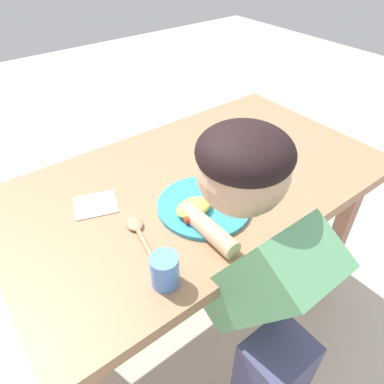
{
  "coord_description": "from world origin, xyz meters",
  "views": [
    {
      "loc": [
        -0.55,
        -0.69,
        1.42
      ],
      "look_at": [
        -0.07,
        -0.06,
        0.78
      ],
      "focal_mm": 32.89,
      "sensor_mm": 36.0,
      "label": 1
    }
  ],
  "objects_px": {
    "plate": "(202,206)",
    "drinking_cup": "(165,271)",
    "person": "(258,310)",
    "spoon": "(140,234)",
    "fork": "(252,178)"
  },
  "relations": [
    {
      "from": "spoon",
      "to": "person",
      "type": "height_order",
      "value": "person"
    },
    {
      "from": "spoon",
      "to": "fork",
      "type": "bearing_deg",
      "value": -79.12
    },
    {
      "from": "person",
      "to": "spoon",
      "type": "bearing_deg",
      "value": 114.92
    },
    {
      "from": "drinking_cup",
      "to": "person",
      "type": "relative_size",
      "value": 0.07
    },
    {
      "from": "plate",
      "to": "drinking_cup",
      "type": "xyz_separation_m",
      "value": [
        -0.22,
        -0.14,
        0.03
      ]
    },
    {
      "from": "fork",
      "to": "plate",
      "type": "bearing_deg",
      "value": 98.26
    },
    {
      "from": "fork",
      "to": "drinking_cup",
      "type": "distance_m",
      "value": 0.47
    },
    {
      "from": "plate",
      "to": "drinking_cup",
      "type": "bearing_deg",
      "value": -146.81
    },
    {
      "from": "drinking_cup",
      "to": "plate",
      "type": "bearing_deg",
      "value": 33.19
    },
    {
      "from": "drinking_cup",
      "to": "person",
      "type": "xyz_separation_m",
      "value": [
        0.17,
        -0.14,
        -0.14
      ]
    },
    {
      "from": "spoon",
      "to": "plate",
      "type": "bearing_deg",
      "value": -84.1
    },
    {
      "from": "fork",
      "to": "spoon",
      "type": "distance_m",
      "value": 0.41
    },
    {
      "from": "spoon",
      "to": "drinking_cup",
      "type": "height_order",
      "value": "drinking_cup"
    },
    {
      "from": "spoon",
      "to": "drinking_cup",
      "type": "xyz_separation_m",
      "value": [
        -0.03,
        -0.16,
        0.03
      ]
    },
    {
      "from": "spoon",
      "to": "person",
      "type": "xyz_separation_m",
      "value": [
        0.14,
        -0.3,
        -0.11
      ]
    }
  ]
}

